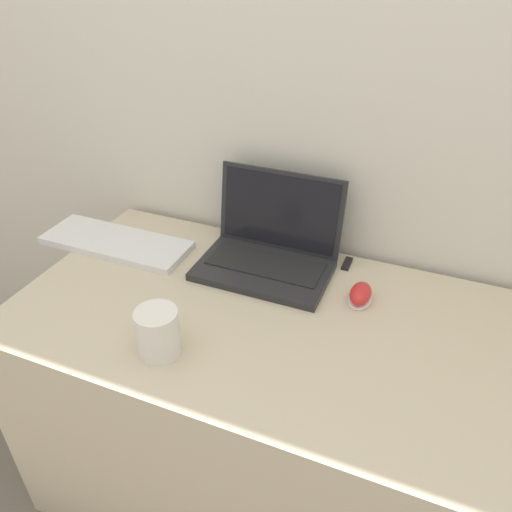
{
  "coord_description": "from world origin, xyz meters",
  "views": [
    {
      "loc": [
        0.32,
        -0.53,
        1.48
      ],
      "look_at": [
        -0.08,
        0.44,
        0.79
      ],
      "focal_mm": 35.0,
      "sensor_mm": 36.0,
      "label": 1
    }
  ],
  "objects": [
    {
      "name": "wall_back",
      "position": [
        0.0,
        0.71,
        1.25
      ],
      "size": [
        7.0,
        0.04,
        2.5
      ],
      "color": "silver",
      "rests_on": "ground_plane"
    },
    {
      "name": "desk",
      "position": [
        0.0,
        0.33,
        0.35
      ],
      "size": [
        1.25,
        0.67,
        0.71
      ],
      "color": "beige",
      "rests_on": "ground_plane"
    },
    {
      "name": "laptop",
      "position": [
        -0.08,
        0.54,
        0.76
      ],
      "size": [
        0.35,
        0.26,
        0.24
      ],
      "color": "#232326",
      "rests_on": "desk"
    },
    {
      "name": "drink_cup",
      "position": [
        -0.17,
        0.13,
        0.77
      ],
      "size": [
        0.09,
        0.09,
        0.11
      ],
      "color": "silver",
      "rests_on": "desk"
    },
    {
      "name": "computer_mouse",
      "position": [
        0.19,
        0.47,
        0.73
      ],
      "size": [
        0.06,
        0.09,
        0.04
      ],
      "color": "white",
      "rests_on": "desk"
    },
    {
      "name": "external_keyboard",
      "position": [
        -0.52,
        0.46,
        0.72
      ],
      "size": [
        0.44,
        0.16,
        0.02
      ],
      "color": "silver",
      "rests_on": "desk"
    },
    {
      "name": "usb_stick",
      "position": [
        0.12,
        0.62,
        0.71
      ],
      "size": [
        0.02,
        0.06,
        0.01
      ],
      "color": "black",
      "rests_on": "desk"
    }
  ]
}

